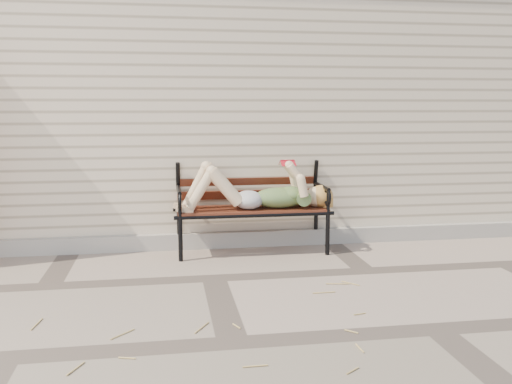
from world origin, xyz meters
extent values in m
plane|color=gray|center=(0.00, 0.00, 0.00)|extent=(80.00, 80.00, 0.00)
cube|color=beige|center=(0.00, 3.00, 1.50)|extent=(8.00, 4.00, 3.00)
cube|color=gray|center=(0.00, 0.97, 0.07)|extent=(8.00, 0.10, 0.15)
cylinder|color=black|center=(-0.24, 0.55, 0.20)|extent=(0.04, 0.04, 0.40)
cylinder|color=black|center=(-0.24, 0.95, 0.20)|extent=(0.04, 0.04, 0.40)
cylinder|color=black|center=(1.08, 0.55, 0.20)|extent=(0.04, 0.04, 0.40)
cylinder|color=black|center=(1.08, 0.95, 0.20)|extent=(0.04, 0.04, 0.40)
cube|color=#532615|center=(0.42, 0.75, 0.40)|extent=(1.36, 0.44, 0.03)
cylinder|color=black|center=(0.42, 0.55, 0.39)|extent=(1.43, 0.04, 0.04)
cylinder|color=black|center=(0.42, 0.95, 0.39)|extent=(1.43, 0.04, 0.04)
torus|color=black|center=(0.42, 1.05, 0.85)|extent=(0.25, 0.03, 0.25)
ellipsoid|color=#0B3C4D|center=(0.67, 0.72, 0.51)|extent=(0.48, 0.28, 0.19)
ellipsoid|color=#0B3C4D|center=(0.78, 0.72, 0.54)|extent=(0.23, 0.27, 0.14)
ellipsoid|color=#B3B3B8|center=(0.38, 0.72, 0.50)|extent=(0.27, 0.30, 0.17)
sphere|color=beige|center=(1.02, 0.72, 0.51)|extent=(0.20, 0.20, 0.20)
ellipsoid|color=tan|center=(1.07, 0.72, 0.51)|extent=(0.22, 0.23, 0.21)
cube|color=maroon|center=(0.74, 0.72, 0.85)|extent=(0.13, 0.02, 0.02)
cube|color=white|center=(0.74, 0.68, 0.83)|extent=(0.13, 0.08, 0.05)
cube|color=white|center=(0.74, 0.76, 0.83)|extent=(0.13, 0.08, 0.05)
cube|color=maroon|center=(0.74, 0.68, 0.83)|extent=(0.13, 0.08, 0.05)
cube|color=maroon|center=(0.74, 0.76, 0.83)|extent=(0.13, 0.08, 0.05)
cylinder|color=tan|center=(0.41, -0.77, 0.01)|extent=(0.07, 0.11, 0.01)
cylinder|color=tan|center=(-0.01, -1.27, 0.01)|extent=(0.09, 0.09, 0.01)
cylinder|color=tan|center=(-0.38, -0.18, 0.01)|extent=(0.04, 0.10, 0.01)
cylinder|color=tan|center=(-0.95, -0.41, 0.01)|extent=(0.12, 0.06, 0.01)
cylinder|color=tan|center=(-0.70, -0.82, 0.01)|extent=(0.10, 0.05, 0.01)
cylinder|color=tan|center=(0.07, -1.75, 0.01)|extent=(0.09, 0.04, 0.01)
cylinder|color=tan|center=(-0.63, -0.63, 0.01)|extent=(0.08, 0.06, 0.01)
cylinder|color=tan|center=(-1.10, -0.52, 0.01)|extent=(0.07, 0.08, 0.01)
cylinder|color=tan|center=(-0.12, -0.98, 0.01)|extent=(0.03, 0.16, 0.01)
cylinder|color=tan|center=(-0.13, -0.36, 0.01)|extent=(0.07, 0.11, 0.01)
cylinder|color=tan|center=(-0.54, -0.81, 0.01)|extent=(0.18, 0.09, 0.01)
cylinder|color=tan|center=(-0.83, -0.48, 0.01)|extent=(0.02, 0.15, 0.01)
cylinder|color=tan|center=(-0.87, -0.34, 0.01)|extent=(0.17, 0.02, 0.01)
cylinder|color=tan|center=(0.87, -1.26, 0.01)|extent=(0.08, 0.14, 0.01)
cylinder|color=tan|center=(0.15, -0.72, 0.01)|extent=(0.18, 0.05, 0.01)
cylinder|color=tan|center=(-0.35, -0.20, 0.01)|extent=(0.01, 0.18, 0.01)
cylinder|color=tan|center=(-0.95, -0.30, 0.01)|extent=(0.09, 0.11, 0.01)
cylinder|color=tan|center=(-0.98, -1.20, 0.01)|extent=(0.15, 0.09, 0.01)
cylinder|color=tan|center=(-0.52, -0.18, 0.01)|extent=(0.03, 0.17, 0.01)
cylinder|color=tan|center=(-0.89, -0.32, 0.01)|extent=(0.11, 0.05, 0.01)
camera|label=1|loc=(-0.37, -4.33, 1.35)|focal=40.00mm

